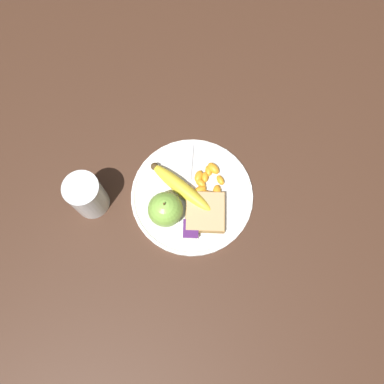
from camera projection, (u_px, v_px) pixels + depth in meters
ground_plane at (192, 196)px, 0.90m from camera, size 3.00×3.00×0.00m
plate at (192, 195)px, 0.89m from camera, size 0.29×0.29×0.01m
juice_glass at (87, 196)px, 0.84m from camera, size 0.08×0.08×0.11m
apple at (165, 210)px, 0.83m from camera, size 0.08×0.08×0.09m
banana at (181, 187)px, 0.87m from camera, size 0.14×0.16×0.03m
bread_slice at (205, 212)px, 0.86m from camera, size 0.09×0.09×0.02m
fork at (188, 190)px, 0.89m from camera, size 0.20×0.03×0.00m
jam_packet at (189, 230)px, 0.85m from camera, size 0.04×0.04×0.02m
orange_segment_0 at (208, 171)px, 0.90m from camera, size 0.03×0.02×0.02m
orange_segment_1 at (200, 190)px, 0.88m from camera, size 0.03×0.04×0.02m
orange_segment_2 at (201, 183)px, 0.89m from camera, size 0.03×0.03×0.02m
orange_segment_3 at (220, 180)px, 0.89m from camera, size 0.03×0.03×0.01m
orange_segment_4 at (217, 191)px, 0.88m from camera, size 0.03×0.02×0.02m
orange_segment_5 at (206, 194)px, 0.88m from camera, size 0.02×0.03×0.02m
orange_segment_6 at (199, 176)px, 0.89m from camera, size 0.03×0.03×0.02m
orange_segment_7 at (213, 168)px, 0.90m from camera, size 0.04×0.04×0.02m
orange_segment_8 at (205, 177)px, 0.89m from camera, size 0.03×0.02×0.02m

